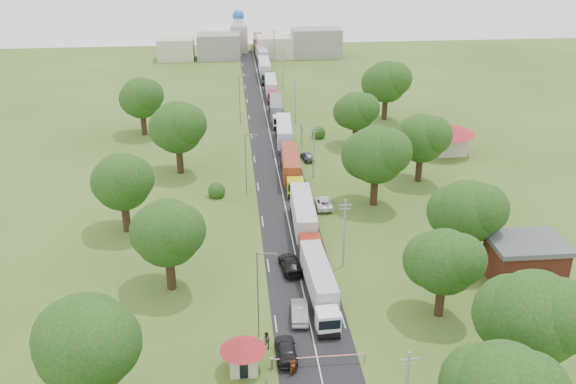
{
  "coord_description": "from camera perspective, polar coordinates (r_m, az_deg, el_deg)",
  "views": [
    {
      "loc": [
        -7.59,
        -73.81,
        40.52
      ],
      "look_at": [
        0.26,
        9.0,
        3.0
      ],
      "focal_mm": 40.0,
      "sensor_mm": 36.0,
      "label": 1
    }
  ],
  "objects": [
    {
      "name": "truck_0",
      "position": [
        71.69,
        2.83,
        -8.16
      ],
      "size": [
        2.92,
        14.32,
        3.96
      ],
      "color": "white",
      "rests_on": "ground"
    },
    {
      "name": "pole_5",
      "position": [
        182.84,
        -1.23,
        12.97
      ],
      "size": [
        1.6,
        0.24,
        9.0
      ],
      "color": "gray",
      "rests_on": "ground"
    },
    {
      "name": "car_verge_far",
      "position": [
        110.79,
        1.74,
        3.21
      ],
      "size": [
        2.32,
        4.43,
        1.44
      ],
      "primitive_type": "imported",
      "rotation": [
        0.0,
        0.0,
        3.29
      ],
      "color": "#54575B",
      "rests_on": "ground"
    },
    {
      "name": "info_sign",
      "position": [
        115.81,
        1.23,
        5.37
      ],
      "size": [
        0.12,
        3.1,
        4.1
      ],
      "color": "slate",
      "rests_on": "ground"
    },
    {
      "name": "tree_3",
      "position": [
        78.87,
        15.62,
        -1.65
      ],
      "size": [
        8.8,
        8.8,
        11.07
      ],
      "color": "#382616",
      "rests_on": "ground"
    },
    {
      "name": "truck_5",
      "position": [
        148.79,
        -1.52,
        9.29
      ],
      "size": [
        2.75,
        14.11,
        3.9
      ],
      "color": "#B21B36",
      "rests_on": "ground"
    },
    {
      "name": "car_verge_near",
      "position": [
        93.46,
        3.16,
        -0.96
      ],
      "size": [
        2.41,
        5.19,
        1.44
      ],
      "primitive_type": "imported",
      "rotation": [
        0.0,
        0.0,
        3.15
      ],
      "color": "white",
      "rests_on": "ground"
    },
    {
      "name": "pole_1",
      "position": [
        76.94,
        5.03,
        -3.58
      ],
      "size": [
        1.6,
        0.24,
        9.0
      ],
      "color": "gray",
      "rests_on": "ground"
    },
    {
      "name": "guard_booth",
      "position": [
        62.08,
        -4.01,
        -13.95
      ],
      "size": [
        4.4,
        4.4,
        3.45
      ],
      "color": "#BEB69D",
      "rests_on": "ground"
    },
    {
      "name": "pole_2",
      "position": [
        102.2,
        2.3,
        3.73
      ],
      "size": [
        1.6,
        0.24,
        9.0
      ],
      "color": "gray",
      "rests_on": "ground"
    },
    {
      "name": "road",
      "position": [
        102.47,
        -0.72,
        0.98
      ],
      "size": [
        8.0,
        200.0,
        0.04
      ],
      "primitive_type": "cube",
      "color": "black",
      "rests_on": "ground"
    },
    {
      "name": "tree_5",
      "position": [
        102.18,
        11.77,
        4.74
      ],
      "size": [
        8.8,
        8.8,
        11.07
      ],
      "color": "#382616",
      "rests_on": "ground"
    },
    {
      "name": "car_lane_mid",
      "position": [
        69.45,
        1.02,
        -10.59
      ],
      "size": [
        2.09,
        5.08,
        1.64
      ],
      "primitive_type": "imported",
      "rotation": [
        0.0,
        0.0,
        3.07
      ],
      "color": "gray",
      "rests_on": "ground"
    },
    {
      "name": "tree_10",
      "position": [
        72.5,
        -10.69,
        -3.52
      ],
      "size": [
        8.8,
        8.8,
        11.07
      ],
      "color": "#382616",
      "rests_on": "ground"
    },
    {
      "name": "ground",
      "position": [
        84.54,
        0.4,
        -4.36
      ],
      "size": [
        260.0,
        260.0,
        0.0
      ],
      "primitive_type": "plane",
      "color": "#37541C",
      "rests_on": "ground"
    },
    {
      "name": "house_brick",
      "position": [
        79.9,
        20.32,
        -5.69
      ],
      "size": [
        8.6,
        6.6,
        5.2
      ],
      "color": "maroon",
      "rests_on": "ground"
    },
    {
      "name": "pedestrian_near",
      "position": [
        62.12,
        0.44,
        -15.25
      ],
      "size": [
        0.85,
        0.75,
        1.96
      ],
      "primitive_type": "imported",
      "rotation": [
        0.0,
        0.0,
        0.48
      ],
      "color": "gray",
      "rests_on": "ground"
    },
    {
      "name": "house_cream",
      "position": [
        116.4,
        13.79,
        5.09
      ],
      "size": [
        10.08,
        10.08,
        5.8
      ],
      "color": "#BEB69D",
      "rests_on": "ground"
    },
    {
      "name": "tree_6",
      "position": [
        116.33,
        6.07,
        7.19
      ],
      "size": [
        8.0,
        8.0,
        10.1
      ],
      "color": "#382616",
      "rests_on": "ground"
    },
    {
      "name": "lamp_2",
      "position": [
        128.68,
        -4.26,
        8.44
      ],
      "size": [
        2.03,
        0.22,
        10.0
      ],
      "color": "slate",
      "rests_on": "ground"
    },
    {
      "name": "pedestrian_booth",
      "position": [
        65.27,
        -1.9,
        -13.08
      ],
      "size": [
        1.14,
        1.12,
        1.86
      ],
      "primitive_type": "imported",
      "rotation": [
        0.0,
        0.0,
        -0.72
      ],
      "color": "gray",
      "rests_on": "ground"
    },
    {
      "name": "tree_12",
      "position": [
        104.58,
        -9.81,
        5.71
      ],
      "size": [
        9.6,
        9.6,
        12.05
      ],
      "color": "#382616",
      "rests_on": "ground"
    },
    {
      "name": "pole_3",
      "position": [
        128.6,
        0.65,
        8.1
      ],
      "size": [
        1.6,
        0.24,
        9.0
      ],
      "color": "gray",
      "rests_on": "ground"
    },
    {
      "name": "tree_13",
      "position": [
        124.63,
        -12.91,
        8.17
      ],
      "size": [
        8.8,
        8.8,
        11.07
      ],
      "color": "#382616",
      "rests_on": "ground"
    },
    {
      "name": "tree_7",
      "position": [
        132.05,
        8.72,
        9.68
      ],
      "size": [
        9.6,
        9.6,
        12.05
      ],
      "color": "#382616",
      "rests_on": "ground"
    },
    {
      "name": "lamp_1",
      "position": [
        95.48,
        -3.69,
        2.74
      ],
      "size": [
        2.03,
        0.22,
        10.0
      ],
      "color": "slate",
      "rests_on": "ground"
    },
    {
      "name": "boom_barrier",
      "position": [
        63.18,
        1.5,
        -14.58
      ],
      "size": [
        9.22,
        0.35,
        1.18
      ],
      "color": "slate",
      "rests_on": "ground"
    },
    {
      "name": "truck_2",
      "position": [
        102.02,
        0.28,
        2.2
      ],
      "size": [
        3.1,
        14.86,
        4.11
      ],
      "color": "#BAC016",
      "rests_on": "ground"
    },
    {
      "name": "pole_4",
      "position": [
        155.56,
        -0.45,
        10.96
      ],
      "size": [
        1.6,
        0.24,
        9.0
      ],
      "color": "gray",
      "rests_on": "ground"
    },
    {
      "name": "church",
      "position": [
        195.04,
        -4.4,
        13.83
      ],
      "size": [
        5.0,
        5.0,
        12.3
      ],
      "color": "#BEB69D",
      "rests_on": "ground"
    },
    {
      "name": "car_lane_front",
      "position": [
        64.24,
        -0.16,
        -13.87
      ],
      "size": [
        2.07,
        4.94,
        1.67
      ],
      "primitive_type": "imported",
      "rotation": [
        0.0,
        0.0,
        3.16
      ],
      "color": "black",
      "rests_on": "ground"
    },
    {
      "name": "truck_3",
      "position": [
        116.54,
        -0.3,
        5.1
      ],
      "size": [
        3.34,
        15.23,
        4.21
      ],
      "color": "#1A2E9C",
      "rests_on": "ground"
    },
    {
      "name": "tree_2",
      "position": [
        68.9,
        13.68,
        -5.98
      ],
      "size": [
        8.0,
        8.0,
        10.1
      ],
      "color": "#382616",
      "rests_on": "ground"
    },
    {
      "name": "truck_7",
      "position": [
        181.34,
        -2.32,
        12.04
      ],
      "size": [
        3.02,
        14.59,
        4.03
      ],
      "color": "#B8B8B8",
      "rests_on": "ground"
    },
    {
      "name": "truck_4",
      "position": [
        131.89,
        -1.04,
        7.32
      ],
      "size": [
        3.0,
        14.09,
        3.89
      ],
      "color": "white",
      "rests_on": "ground"
    },
    {
      "name": "distant_town",
      "position": [
        187.69,
        -2.85,
        12.87
      ],
      "size": [
        52.0,
        8.0,
        8.0
      ],
      "color": "gray",
      "rests_on": "ground"
    },
    {
      "name": "tree_11",
      "position": [
        86.91,
        -14.53,
        0.93
      ],
      "size": [
        8.8,
        8.8,
        11.07
      ],
      "color": "#382616",
      "rests_on": "ground"
    },
    {
      "name": "tree_9",
      "position": [
        56.18,
        -17.53,
        -12.6
      ],
      "size": [
        9.6,
        9.6,
        12.05
      ],
      "color": "#382616",
      "rests_on": "ground"
    },
    {
      "name": "tree_1",
      "position": [
        60.46,
        20.99,
        -10.27
      ],
      "size": [
        9.6,
        9.6,
        12.05
      ],
      "color": "#382616",
      "rests_on": "ground"
    },
    {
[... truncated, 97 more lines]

